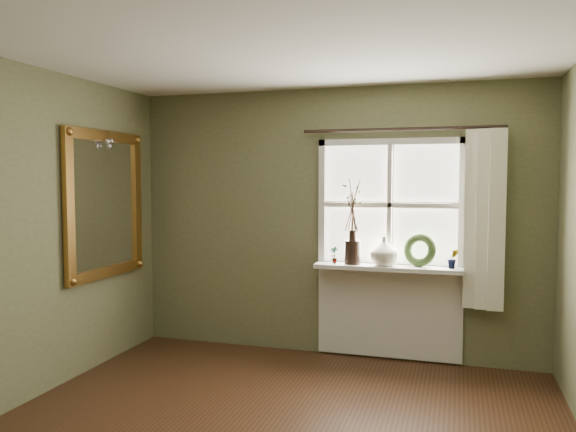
% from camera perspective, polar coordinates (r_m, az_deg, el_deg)
% --- Properties ---
extents(ceiling, '(4.50, 4.50, 0.00)m').
position_cam_1_polar(ceiling, '(3.42, -3.84, 18.63)').
color(ceiling, silver).
rests_on(ceiling, ground).
extents(wall_back, '(4.00, 0.10, 2.60)m').
position_cam_1_polar(wall_back, '(5.53, 4.70, -0.61)').
color(wall_back, '#616341').
rests_on(wall_back, ground).
extents(window_frame, '(1.36, 0.06, 1.24)m').
position_cam_1_polar(window_frame, '(5.36, 10.30, 1.12)').
color(window_frame, silver).
rests_on(window_frame, wall_back).
extents(window_sill, '(1.36, 0.26, 0.04)m').
position_cam_1_polar(window_sill, '(5.31, 10.09, -5.19)').
color(window_sill, silver).
rests_on(window_sill, wall_back).
extents(window_apron, '(1.36, 0.04, 0.88)m').
position_cam_1_polar(window_apron, '(5.50, 10.17, -9.54)').
color(window_apron, silver).
rests_on(window_apron, ground).
extents(dark_jug, '(0.18, 0.18, 0.22)m').
position_cam_1_polar(dark_jug, '(5.34, 6.57, -3.67)').
color(dark_jug, black).
rests_on(dark_jug, window_sill).
extents(cream_vase, '(0.31, 0.31, 0.27)m').
position_cam_1_polar(cream_vase, '(5.29, 9.72, -3.51)').
color(cream_vase, silver).
rests_on(cream_vase, window_sill).
extents(wreath, '(0.33, 0.22, 0.32)m').
position_cam_1_polar(wreath, '(5.31, 13.23, -3.75)').
color(wreath, '#2C411D').
rests_on(wreath, window_sill).
extents(potted_plant_left, '(0.10, 0.08, 0.16)m').
position_cam_1_polar(potted_plant_left, '(5.38, 4.72, -3.93)').
color(potted_plant_left, '#2C411D').
rests_on(potted_plant_left, window_sill).
extents(potted_plant_right, '(0.11, 0.10, 0.18)m').
position_cam_1_polar(potted_plant_right, '(5.26, 16.40, -4.18)').
color(potted_plant_right, '#2C411D').
rests_on(potted_plant_right, window_sill).
extents(curtain, '(0.36, 0.12, 1.59)m').
position_cam_1_polar(curtain, '(5.24, 19.32, -0.35)').
color(curtain, '#EBE6CB').
rests_on(curtain, wall_back).
extents(curtain_rod, '(1.84, 0.03, 0.03)m').
position_cam_1_polar(curtain_rod, '(5.31, 11.40, 8.65)').
color(curtain_rod, black).
rests_on(curtain_rod, wall_back).
extents(gilt_mirror, '(0.10, 1.14, 1.36)m').
position_cam_1_polar(gilt_mirror, '(5.46, -18.06, 1.16)').
color(gilt_mirror, white).
rests_on(gilt_mirror, wall_left).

